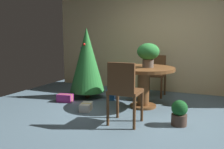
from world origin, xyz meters
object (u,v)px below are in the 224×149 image
at_px(wooden_chair_far, 156,73).
at_px(gift_box_cream, 86,107).
at_px(wooden_chair_near, 124,89).
at_px(gift_box_purple, 65,98).
at_px(potted_plant, 179,113).
at_px(holiday_tree, 87,60).
at_px(flower_vase, 148,53).
at_px(gift_box_blue, 111,94).
at_px(round_dining_table, 144,77).

relative_size(wooden_chair_far, gift_box_cream, 2.64).
xyz_separation_m(wooden_chair_near, gift_box_purple, (-1.57, 0.76, -0.48)).
bearing_deg(potted_plant, holiday_tree, 155.30).
bearing_deg(flower_vase, holiday_tree, 171.17).
height_order(wooden_chair_near, wooden_chair_far, wooden_chair_near).
distance_m(wooden_chair_far, holiday_tree, 1.58).
height_order(wooden_chair_far, gift_box_blue, wooden_chair_far).
height_order(round_dining_table, wooden_chair_far, wooden_chair_far).
distance_m(holiday_tree, potted_plant, 2.42).
relative_size(wooden_chair_far, gift_box_blue, 2.85).
bearing_deg(round_dining_table, wooden_chair_near, -90.00).
xyz_separation_m(holiday_tree, gift_box_blue, (0.55, 0.06, -0.71)).
distance_m(flower_vase, gift_box_purple, 1.93).
relative_size(wooden_chair_near, gift_box_blue, 3.01).
relative_size(gift_box_blue, potted_plant, 0.82).
bearing_deg(wooden_chair_near, holiday_tree, 136.16).
distance_m(gift_box_cream, gift_box_purple, 0.78).
bearing_deg(wooden_chair_near, gift_box_blue, 120.51).
bearing_deg(potted_plant, wooden_chair_far, 113.88).
distance_m(flower_vase, wooden_chair_far, 1.13).
xyz_separation_m(flower_vase, wooden_chair_near, (-0.07, -1.07, -0.48)).
relative_size(wooden_chair_far, holiday_tree, 0.60).
bearing_deg(round_dining_table, wooden_chair_far, 90.00).
bearing_deg(wooden_chair_far, gift_box_blue, -137.80).
distance_m(wooden_chair_far, gift_box_purple, 2.09).
bearing_deg(flower_vase, gift_box_blue, 162.14).
distance_m(gift_box_cream, potted_plant, 1.67).
height_order(holiday_tree, gift_box_blue, holiday_tree).
relative_size(holiday_tree, gift_box_purple, 4.59).
xyz_separation_m(gift_box_cream, gift_box_purple, (-0.69, 0.35, 0.01)).
bearing_deg(potted_plant, gift_box_blue, 146.64).
bearing_deg(round_dining_table, holiday_tree, 170.10).
bearing_deg(gift_box_purple, round_dining_table, 10.56).
height_order(round_dining_table, potted_plant, round_dining_table).
xyz_separation_m(round_dining_table, wooden_chair_near, (0.00, -1.05, -0.02)).
xyz_separation_m(flower_vase, potted_plant, (0.70, -0.75, -0.84)).
relative_size(holiday_tree, gift_box_blue, 4.75).
bearing_deg(potted_plant, gift_box_purple, 169.23).
xyz_separation_m(gift_box_cream, gift_box_blue, (0.09, 0.94, 0.05)).
relative_size(round_dining_table, gift_box_purple, 3.49).
relative_size(holiday_tree, gift_box_cream, 4.41).
relative_size(flower_vase, holiday_tree, 0.29).
height_order(wooden_chair_far, holiday_tree, holiday_tree).
bearing_deg(holiday_tree, wooden_chair_near, -43.84).
bearing_deg(gift_box_blue, potted_plant, -33.36).
xyz_separation_m(flower_vase, holiday_tree, (-1.42, 0.22, -0.21)).
relative_size(gift_box_cream, potted_plant, 0.89).
bearing_deg(wooden_chair_far, flower_vase, -85.72).
relative_size(flower_vase, gift_box_cream, 1.30).
relative_size(gift_box_blue, gift_box_purple, 0.96).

